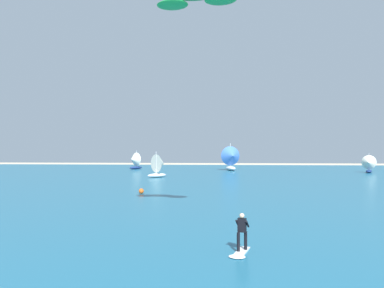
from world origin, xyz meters
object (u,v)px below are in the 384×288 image
(sailboat_far_right, at_px, (232,158))
(sailboat_center_horizon, at_px, (159,165))
(marker_buoy, at_px, (141,191))
(sailboat_outermost, at_px, (369,164))
(sailboat_mid_right, at_px, (134,161))
(kitesurfer, at_px, (241,239))

(sailboat_far_right, relative_size, sailboat_center_horizon, 1.37)
(sailboat_far_right, bearing_deg, marker_buoy, -105.04)
(sailboat_outermost, height_order, sailboat_mid_right, sailboat_mid_right)
(sailboat_outermost, distance_m, sailboat_far_right, 25.07)
(sailboat_mid_right, bearing_deg, marker_buoy, -76.28)
(sailboat_outermost, distance_m, marker_buoy, 47.99)
(sailboat_far_right, distance_m, sailboat_center_horizon, 21.26)
(kitesurfer, height_order, sailboat_far_right, sailboat_far_right)
(kitesurfer, relative_size, sailboat_mid_right, 0.52)
(sailboat_mid_right, relative_size, marker_buoy, 7.68)
(kitesurfer, xyz_separation_m, sailboat_outermost, (26.26, 53.16, 1.03))
(sailboat_outermost, distance_m, sailboat_mid_right, 45.78)
(sailboat_mid_right, bearing_deg, sailboat_center_horizon, -67.51)
(kitesurfer, relative_size, sailboat_outermost, 0.57)
(kitesurfer, relative_size, marker_buoy, 3.97)
(kitesurfer, height_order, sailboat_outermost, sailboat_outermost)
(sailboat_center_horizon, height_order, marker_buoy, sailboat_center_horizon)
(sailboat_far_right, distance_m, marker_buoy, 39.67)
(kitesurfer, xyz_separation_m, sailboat_far_right, (1.75, 58.39, 1.89))
(sailboat_mid_right, bearing_deg, kitesurfer, -73.16)
(marker_buoy, bearing_deg, sailboat_far_right, 74.96)
(sailboat_far_right, bearing_deg, sailboat_outermost, -12.05)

